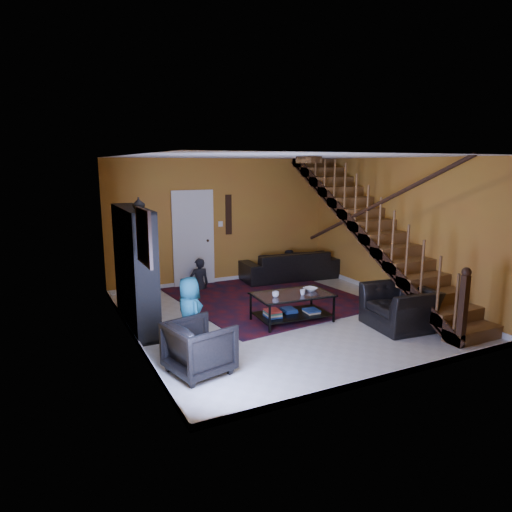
{
  "coord_description": "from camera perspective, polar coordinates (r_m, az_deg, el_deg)",
  "views": [
    {
      "loc": [
        -3.84,
        -6.79,
        2.68
      ],
      "look_at": [
        -0.3,
        0.4,
        1.06
      ],
      "focal_mm": 32.0,
      "sensor_mm": 36.0,
      "label": 1
    }
  ],
  "objects": [
    {
      "name": "floor",
      "position": [
        8.25,
        3.15,
        -7.53
      ],
      "size": [
        5.5,
        5.5,
        0.0
      ],
      "primitive_type": "plane",
      "color": "beige",
      "rests_on": "ground"
    },
    {
      "name": "vase",
      "position": [
        7.06,
        -14.46,
        6.34
      ],
      "size": [
        0.18,
        0.18,
        0.19
      ],
      "primitive_type": "imported",
      "color": "#999999",
      "rests_on": "bookshelf"
    },
    {
      "name": "ceiling_fixture",
      "position": [
        7.11,
        6.62,
        11.86
      ],
      "size": [
        0.4,
        0.4,
        0.1
      ],
      "primitive_type": "cylinder",
      "color": "#3F2814",
      "rests_on": "room"
    },
    {
      "name": "cup_b",
      "position": [
        7.79,
        5.85,
        -4.54
      ],
      "size": [
        0.12,
        0.12,
        0.09
      ],
      "primitive_type": "imported",
      "rotation": [
        0.0,
        0.0,
        -0.34
      ],
      "color": "#999999",
      "rests_on": "coffee_table"
    },
    {
      "name": "cup_a",
      "position": [
        7.63,
        2.47,
        -4.81
      ],
      "size": [
        0.13,
        0.13,
        0.09
      ],
      "primitive_type": "imported",
      "rotation": [
        0.0,
        0.0,
        0.13
      ],
      "color": "#999999",
      "rests_on": "coffee_table"
    },
    {
      "name": "bookshelf",
      "position": [
        7.72,
        -14.82,
        -1.78
      ],
      "size": [
        0.35,
        1.8,
        2.0
      ],
      "color": "black",
      "rests_on": "floor"
    },
    {
      "name": "staircase",
      "position": [
        9.12,
        14.97,
        2.99
      ],
      "size": [
        0.95,
        5.02,
        3.18
      ],
      "color": "brown",
      "rests_on": "floor"
    },
    {
      "name": "wall_hanging",
      "position": [
        10.38,
        -3.45,
        5.18
      ],
      "size": [
        0.14,
        0.03,
        0.9
      ],
      "primitive_type": "cube",
      "color": "black",
      "rests_on": "room"
    },
    {
      "name": "rug",
      "position": [
        9.4,
        1.05,
        -5.05
      ],
      "size": [
        3.62,
        4.03,
        0.02
      ],
      "primitive_type": "cube",
      "rotation": [
        0.0,
        0.0,
        0.11
      ],
      "color": "#490D12",
      "rests_on": "floor"
    },
    {
      "name": "armchair_left",
      "position": [
        6.06,
        -7.08,
        -11.27
      ],
      "size": [
        0.91,
        0.9,
        0.69
      ],
      "primitive_type": "imported",
      "rotation": [
        0.0,
        0.0,
        1.8
      ],
      "color": "black",
      "rests_on": "floor"
    },
    {
      "name": "bowl",
      "position": [
        8.05,
        6.8,
        -4.15
      ],
      "size": [
        0.28,
        0.28,
        0.06
      ],
      "primitive_type": "imported",
      "rotation": [
        0.0,
        0.0,
        0.25
      ],
      "color": "#999999",
      "rests_on": "coffee_table"
    },
    {
      "name": "person_adult_b",
      "position": [
        10.89,
        3.99,
        -2.18
      ],
      "size": [
        0.6,
        0.49,
        1.14
      ],
      "primitive_type": "imported",
      "rotation": [
        0.0,
        0.0,
        3.26
      ],
      "color": "black",
      "rests_on": "sofa"
    },
    {
      "name": "coffee_table",
      "position": [
        7.92,
        4.54,
        -6.15
      ],
      "size": [
        1.35,
        0.84,
        0.5
      ],
      "rotation": [
        0.0,
        0.0,
        -0.06
      ],
      "color": "black",
      "rests_on": "floor"
    },
    {
      "name": "popcorn_bucket",
      "position": [
        6.41,
        -8.37,
        -12.43
      ],
      "size": [
        0.17,
        0.17,
        0.16
      ],
      "primitive_type": "cylinder",
      "rotation": [
        0.0,
        0.0,
        -0.3
      ],
      "color": "red",
      "rests_on": "rug"
    },
    {
      "name": "armchair_right",
      "position": [
        7.98,
        17.5,
        -6.11
      ],
      "size": [
        1.03,
        1.15,
        0.69
      ],
      "primitive_type": "imported",
      "rotation": [
        0.0,
        0.0,
        -1.67
      ],
      "color": "black",
      "rests_on": "floor"
    },
    {
      "name": "person_adult_a",
      "position": [
        9.99,
        -7.08,
        -3.49
      ],
      "size": [
        0.43,
        0.29,
        1.14
      ],
      "primitive_type": "imported",
      "rotation": [
        0.0,
        0.0,
        3.09
      ],
      "color": "black",
      "rests_on": "sofa"
    },
    {
      "name": "framed_picture",
      "position": [
        6.09,
        -13.86,
        2.34
      ],
      "size": [
        0.04,
        0.74,
        0.74
      ],
      "primitive_type": "cube",
      "color": "maroon",
      "rests_on": "room"
    },
    {
      "name": "person_child",
      "position": [
        6.64,
        -8.3,
        -7.31
      ],
      "size": [
        0.46,
        0.61,
        1.12
      ],
      "primitive_type": "imported",
      "rotation": [
        0.0,
        0.0,
        1.77
      ],
      "color": "#184D5B",
      "rests_on": "armchair_left"
    },
    {
      "name": "room",
      "position": [
        8.9,
        -8.66,
        -5.88
      ],
      "size": [
        5.5,
        5.5,
        5.5
      ],
      "color": "#AE7D26",
      "rests_on": "ground"
    },
    {
      "name": "door",
      "position": [
        10.15,
        -7.83,
        1.96
      ],
      "size": [
        0.82,
        0.05,
        2.05
      ],
      "primitive_type": "cube",
      "color": "silver",
      "rests_on": "floor"
    },
    {
      "name": "sofa",
      "position": [
        10.8,
        4.14,
        -1.13
      ],
      "size": [
        2.34,
        1.04,
        0.67
      ],
      "primitive_type": "imported",
      "rotation": [
        0.0,
        0.0,
        3.07
      ],
      "color": "black",
      "rests_on": "floor"
    }
  ]
}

